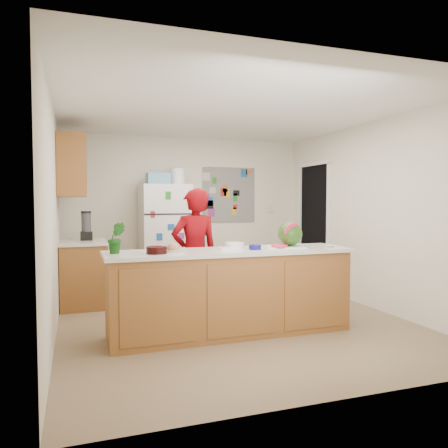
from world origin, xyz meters
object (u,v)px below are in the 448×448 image
object	(u,v)px
cherry_bowl	(157,250)
watermelon	(290,234)
refrigerator	(165,239)
person	(195,255)

from	to	relation	value
cherry_bowl	watermelon	bearing A→B (deg)	5.41
watermelon	cherry_bowl	distance (m)	1.57
refrigerator	watermelon	xyz separation A→B (m)	(0.99, -2.33, 0.22)
person	watermelon	size ratio (longest dim) A/B	5.77
refrigerator	watermelon	bearing A→B (deg)	-67.00
person	watermelon	world-z (taller)	person
person	cherry_bowl	xyz separation A→B (m)	(-0.59, -0.73, 0.16)
refrigerator	person	bearing A→B (deg)	-89.51
person	cherry_bowl	bearing A→B (deg)	45.92
watermelon	cherry_bowl	size ratio (longest dim) A/B	1.35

